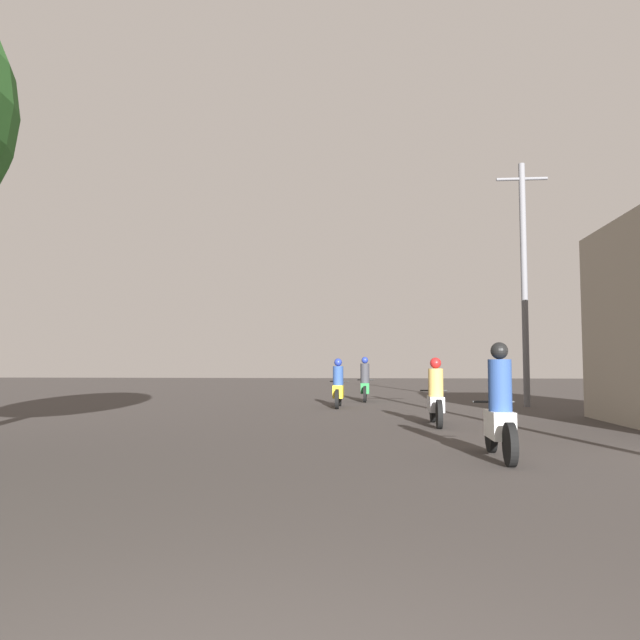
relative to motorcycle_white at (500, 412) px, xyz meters
name	(u,v)px	position (x,y,z in m)	size (l,w,h in m)	color
motorcycle_white	(500,412)	(0.00, 0.00, 0.00)	(0.60, 1.90, 1.62)	black
motorcycle_silver	(436,398)	(-0.42, 4.82, -0.06)	(0.60, 2.06, 1.47)	black
motorcycle_yellow	(338,388)	(-2.86, 10.31, -0.05)	(0.60, 1.95, 1.51)	black
motorcycle_green	(365,384)	(-2.09, 13.56, -0.01)	(0.60, 1.84, 1.60)	black
utility_pole_far	(524,278)	(3.00, 11.15, 3.40)	(1.60, 0.20, 7.76)	slate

